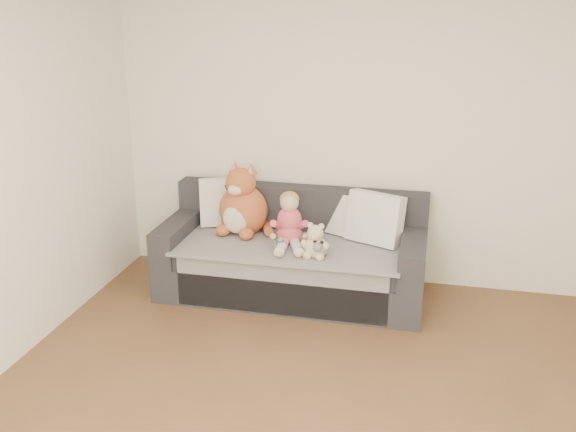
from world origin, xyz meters
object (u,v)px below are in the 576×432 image
object	(u,v)px
teddy_bear	(315,244)
sippy_cup	(281,243)
plush_cat	(243,206)
sofa	(293,258)
toddler	(289,223)

from	to	relation	value
teddy_bear	sippy_cup	world-z (taller)	teddy_bear
plush_cat	teddy_bear	distance (m)	0.84
teddy_bear	sippy_cup	bearing A→B (deg)	168.29
sofa	teddy_bear	bearing A→B (deg)	-52.91
teddy_bear	toddler	bearing A→B (deg)	143.41
sofa	plush_cat	bearing A→B (deg)	169.23
teddy_bear	sippy_cup	size ratio (longest dim) A/B	2.54
plush_cat	sippy_cup	distance (m)	0.56
toddler	sippy_cup	world-z (taller)	toddler
toddler	plush_cat	size ratio (longest dim) A/B	0.71
sofa	teddy_bear	world-z (taller)	sofa
plush_cat	toddler	bearing A→B (deg)	-12.10
sippy_cup	teddy_bear	bearing A→B (deg)	-16.30
teddy_bear	sippy_cup	distance (m)	0.32
sofa	teddy_bear	distance (m)	0.50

